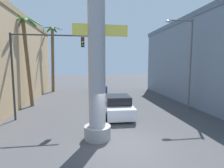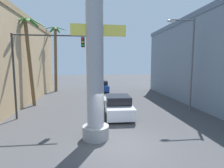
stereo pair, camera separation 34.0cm
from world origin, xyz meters
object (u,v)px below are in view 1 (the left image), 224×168
Objects in this scene: street_lamp at (187,57)px; palm_tree_mid_left at (27,52)px; car_far at (98,86)px; traffic_light_mast at (39,59)px; car_lead at (117,106)px; neon_sign_pole at (97,47)px; palm_tree_far_left at (53,55)px.

palm_tree_mid_left is (-13.78, 3.20, 0.49)m from street_lamp.
street_lamp reaches higher than car_far.
traffic_light_mast is 1.33× the size of car_far.
traffic_light_mast is 1.19× the size of car_lead.
traffic_light_mast is at bearing 134.33° from neon_sign_pole.
neon_sign_pole is 1.35× the size of palm_tree_mid_left.
car_far is 0.56× the size of palm_tree_mid_left.
palm_tree_far_left is at bearing 107.55° from neon_sign_pole.
palm_tree_far_left is at bearing 96.48° from traffic_light_mast.
car_far is (4.98, 12.68, -3.61)m from traffic_light_mast.
street_lamp is 18.00m from palm_tree_far_left.
car_lead is 0.55× the size of palm_tree_far_left.
traffic_light_mast is at bearing -63.44° from palm_tree_mid_left.
palm_tree_mid_left is (-7.74, 3.64, 4.40)m from car_lead.
car_lead is (5.72, 0.41, -3.65)m from traffic_light_mast.
street_lamp is (7.85, 4.85, -0.24)m from neon_sign_pole.
palm_tree_far_left is at bearing 176.93° from car_far.
palm_tree_mid_left is at bearing -93.47° from palm_tree_far_left.
neon_sign_pole is at bearing -148.31° from street_lamp.
street_lamp is at bearing 4.12° from traffic_light_mast.
neon_sign_pole reaches higher than street_lamp.
palm_tree_mid_left is 0.88× the size of palm_tree_far_left.
palm_tree_far_left reaches higher than street_lamp.
palm_tree_mid_left is at bearing -129.05° from car_far.
traffic_light_mast is 13.15m from palm_tree_far_left.
street_lamp is at bearing -13.08° from palm_tree_mid_left.
palm_tree_mid_left reaches higher than car_far.
car_lead is 9.62m from palm_tree_mid_left.
car_lead is at bearing -60.30° from palm_tree_far_left.
car_far is (-6.77, 11.84, -3.87)m from street_lamp.
traffic_light_mast is 14.10m from car_far.
street_lamp is at bearing 31.69° from neon_sign_pole.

